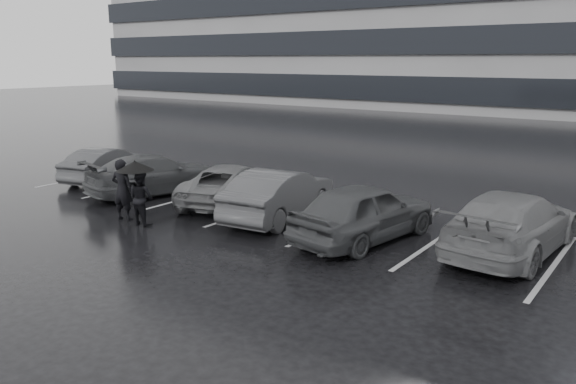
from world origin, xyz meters
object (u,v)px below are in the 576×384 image
at_px(car_west_a, 280,194).
at_px(car_west_b, 233,184).
at_px(car_east, 512,222).
at_px(car_west_c, 155,174).
at_px(pedestrian_right, 141,198).
at_px(car_west_d, 107,164).
at_px(pedestrian_left, 122,190).
at_px(car_main, 364,212).

xyz_separation_m(car_west_a, car_west_b, (-2.23, 0.49, -0.09)).
distance_m(car_west_b, car_east, 8.47).
bearing_deg(car_east, car_west_a, 11.55).
distance_m(car_west_c, pedestrian_right, 3.71).
height_order(car_west_a, car_west_d, car_west_a).
bearing_deg(pedestrian_right, car_west_b, -98.50).
height_order(pedestrian_left, pedestrian_right, pedestrian_left).
bearing_deg(car_west_d, car_west_a, 163.85).
bearing_deg(car_west_a, car_west_d, -9.67).
height_order(car_west_a, pedestrian_left, pedestrian_left).
bearing_deg(car_west_d, car_west_b, 167.71).
height_order(car_main, car_east, car_main).
bearing_deg(car_main, car_west_c, 6.85).
xyz_separation_m(car_west_b, car_west_c, (-3.03, -0.55, 0.04)).
height_order(car_west_d, car_east, car_east).
distance_m(car_west_a, pedestrian_left, 4.47).
distance_m(car_west_c, car_east, 11.53).
height_order(car_west_a, car_east, car_east).
bearing_deg(car_west_d, pedestrian_left, 133.72).
relative_size(car_west_c, pedestrian_right, 3.08).
relative_size(car_west_a, car_west_c, 0.94).
relative_size(car_west_d, pedestrian_right, 2.55).
xyz_separation_m(car_west_b, car_west_d, (-6.13, -0.20, 0.00)).
height_order(car_west_c, car_west_d, car_west_c).
bearing_deg(car_main, pedestrian_right, 31.85).
bearing_deg(car_west_d, car_main, 162.46).
xyz_separation_m(pedestrian_left, pedestrian_right, (0.82, -0.01, -0.13)).
xyz_separation_m(car_west_c, car_west_d, (-3.10, 0.35, -0.04)).
relative_size(car_west_b, car_west_c, 0.98).
height_order(car_west_c, car_east, car_east).
bearing_deg(car_west_b, car_west_d, -16.12).
height_order(car_west_b, car_west_d, same).
bearing_deg(car_west_d, car_east, 168.01).
relative_size(car_east, pedestrian_left, 2.87).
bearing_deg(car_west_b, pedestrian_right, 63.58).
bearing_deg(car_east, car_west_b, 6.23).
distance_m(car_west_a, car_west_c, 5.26).
distance_m(car_main, pedestrian_left, 6.90).
relative_size(car_west_a, pedestrian_left, 2.48).
xyz_separation_m(car_west_a, car_west_d, (-8.37, 0.29, -0.09)).
distance_m(car_main, car_east, 3.50).
xyz_separation_m(car_west_c, pedestrian_right, (2.55, -2.70, 0.08)).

